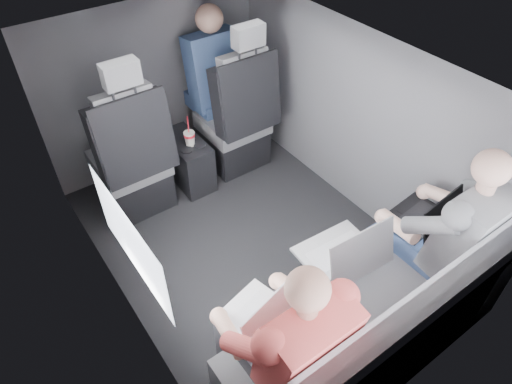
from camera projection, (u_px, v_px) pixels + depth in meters
floor at (252, 246)px, 3.22m from camera, size 2.60×2.60×0.00m
ceiling at (250, 71)px, 2.32m from camera, size 2.60×2.60×0.00m
panel_left at (111, 237)px, 2.38m from camera, size 0.02×2.60×1.35m
panel_right at (357, 124)px, 3.16m from camera, size 0.02×2.60×1.35m
panel_front at (155, 86)px, 3.55m from camera, size 1.80×0.02×1.35m
panel_back at (423, 328)px, 1.99m from camera, size 1.80×0.02×1.35m
side_window at (130, 242)px, 2.06m from camera, size 0.02×0.75×0.42m
seatbelt at (248, 88)px, 3.28m from camera, size 0.35×0.11×0.59m
front_seat_left at (133, 165)px, 3.26m from camera, size 0.52×0.58×1.26m
front_seat_right at (237, 124)px, 3.65m from camera, size 0.52×0.58×1.26m
center_console at (188, 161)px, 3.62m from camera, size 0.24×0.48×0.41m
rear_bench at (369, 333)px, 2.38m from camera, size 1.60×0.57×0.92m
soda_cup at (190, 138)px, 3.40m from camera, size 0.08×0.08×0.25m
laptop_white at (257, 315)px, 2.09m from camera, size 0.35×0.35×0.23m
laptop_silver at (345, 252)px, 2.35m from camera, size 0.41×0.38×0.28m
laptop_black at (425, 217)px, 2.55m from camera, size 0.37×0.35×0.25m
passenger_rear_left at (284, 340)px, 2.01m from camera, size 0.48×0.61×1.20m
passenger_rear_right at (442, 231)px, 2.47m from camera, size 0.51×0.63×1.23m
passenger_front_right at (213, 72)px, 3.55m from camera, size 0.41×0.41×0.85m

